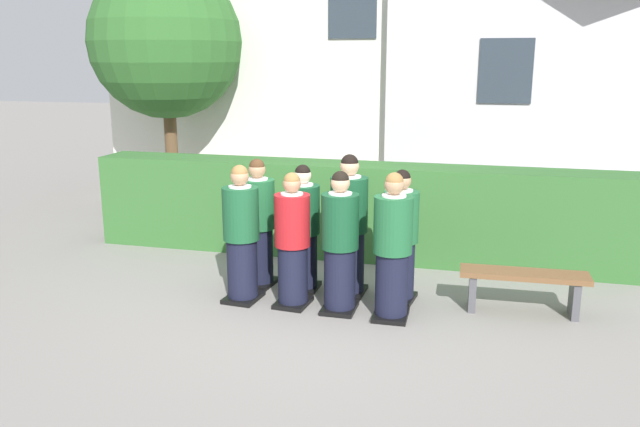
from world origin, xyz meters
The scene contains 13 objects.
ground_plane centered at (0.00, 0.00, 0.00)m, with size 60.00×60.00×0.00m, color gray.
student_front_row_0 centered at (-0.88, 0.02, 0.77)m, with size 0.42×0.53×1.62m.
student_in_red_blazer centered at (-0.26, 0.01, 0.74)m, with size 0.41×0.48×1.56m.
student_front_row_2 centered at (0.30, -0.02, 0.77)m, with size 0.42×0.50×1.61m.
student_front_row_3 centered at (0.90, -0.07, 0.78)m, with size 0.42×0.47×1.63m.
student_rear_row_0 centered at (-0.87, 0.57, 0.77)m, with size 0.42×0.53×1.61m.
student_rear_row_1 centered at (-0.28, 0.54, 0.75)m, with size 0.41×0.49×1.57m.
student_rear_row_2 centered at (0.29, 0.54, 0.82)m, with size 0.45×0.50×1.71m.
student_rear_row_3 centered at (0.91, 0.47, 0.75)m, with size 0.41×0.52×1.57m.
hedge centered at (0.00, 2.07, 0.67)m, with size 7.64×0.70×1.35m.
school_building_main centered at (3.78, 7.09, 3.31)m, with size 8.02×4.27×6.43m.
oak_tree_left centered at (-4.03, 4.47, 3.08)m, with size 2.82×2.82×4.50m.
wooden_bench centered at (2.31, 0.44, 0.35)m, with size 1.41×0.41×0.48m.
Camera 1 is at (1.80, -6.71, 2.80)m, focal length 36.10 mm.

